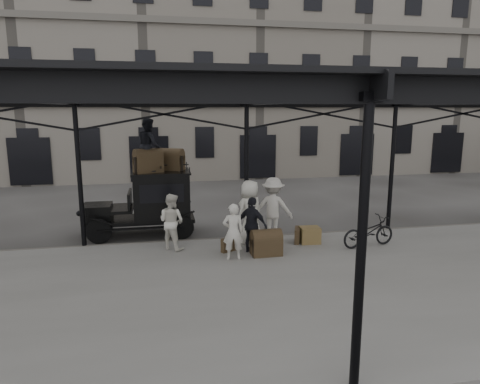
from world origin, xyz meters
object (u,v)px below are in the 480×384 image
Objects in this scene: taxi at (152,200)px; steamer_trunk_roof_near at (148,162)px; steamer_trunk_platform at (266,244)px; porter_left at (233,232)px; bicycle at (369,232)px; porter_official at (252,225)px.

steamer_trunk_roof_near is (-0.08, -0.25, 1.30)m from taxi.
steamer_trunk_platform is at bearing -45.02° from taxi.
porter_left reaches higher than bicycle.
taxi is 3.99m from porter_left.
steamer_trunk_platform is (3.15, -3.15, -0.74)m from taxi.
steamer_trunk_roof_near reaches higher than porter_left.
steamer_trunk_platform is (3.23, -2.90, -2.04)m from steamer_trunk_roof_near.
bicycle is (6.33, -3.00, -0.59)m from taxi.
taxi is at bearing -50.52° from porter_left.
bicycle is at bearing -168.90° from porter_left.
taxi is 2.26× the size of porter_official.
porter_official is (2.80, -2.88, -0.24)m from taxi.
taxi is 4.14× the size of steamer_trunk_roof_near.
taxi reaches higher than porter_official.
steamer_trunk_roof_near reaches higher than bicycle.
porter_official is at bearing -45.72° from taxi.
bicycle is (3.53, -0.13, -0.35)m from porter_official.
porter_official is (0.64, 0.46, 0.03)m from porter_left.
taxi is 1.33m from steamer_trunk_roof_near.
steamer_trunk_roof_near is at bearing 2.57° from porter_official.
steamer_trunk_roof_near is at bearing 56.16° from bicycle.
porter_left is 1.77× the size of steamer_trunk_roof_near.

